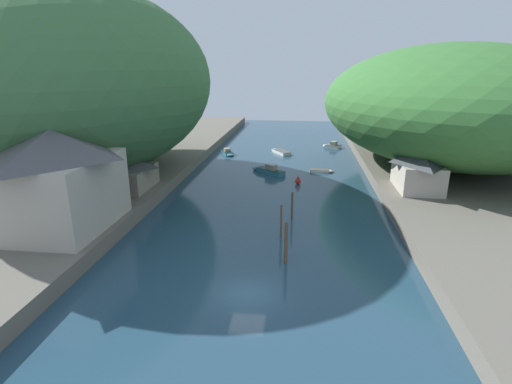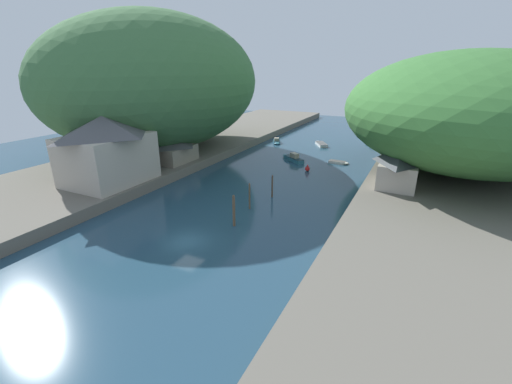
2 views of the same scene
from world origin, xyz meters
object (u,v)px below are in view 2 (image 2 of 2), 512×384
object	(u,v)px
waterfront_building	(106,149)
boat_mid_channel	(372,142)
boat_navy_launch	(339,162)
person_on_quay	(145,171)
right_bank_cottage	(399,166)
boat_far_right_bank	(292,158)
boat_far_upstream	(321,144)
boathouse_shed	(173,150)
channel_buoy_near	(307,168)
boat_open_rowboat	(277,142)

from	to	relation	value
waterfront_building	boat_mid_channel	xyz separation A→B (m)	(27.41, 47.91, -5.65)
boat_navy_launch	person_on_quay	bearing A→B (deg)	-37.21
right_bank_cottage	boat_navy_launch	distance (m)	16.78
boat_far_right_bank	boat_far_upstream	distance (m)	14.91
boat_mid_channel	boathouse_shed	bearing A→B (deg)	170.13
boat_mid_channel	boat_far_upstream	bearing A→B (deg)	149.65
boat_far_upstream	boat_navy_launch	world-z (taller)	boat_far_upstream
boat_far_right_bank	person_on_quay	size ratio (longest dim) A/B	3.32
waterfront_building	boat_far_upstream	distance (m)	45.38
channel_buoy_near	person_on_quay	world-z (taller)	person_on_quay
waterfront_building	boat_navy_launch	distance (m)	38.08
waterfront_building	boat_mid_channel	world-z (taller)	waterfront_building
waterfront_building	boat_far_right_bank	world-z (taller)	waterfront_building
boat_open_rowboat	right_bank_cottage	bearing A→B (deg)	113.43
channel_buoy_near	boat_open_rowboat	bearing A→B (deg)	126.41
right_bank_cottage	boat_far_right_bank	size ratio (longest dim) A/B	1.38
waterfront_building	person_on_quay	size ratio (longest dim) A/B	6.71
boat_far_right_bank	boathouse_shed	bearing A→B (deg)	170.89
boat_open_rowboat	channel_buoy_near	distance (m)	22.00
right_bank_cottage	boathouse_shed	bearing A→B (deg)	-173.94
boat_far_right_bank	boat_far_upstream	size ratio (longest dim) A/B	1.01
boat_far_upstream	boathouse_shed	bearing A→B (deg)	-151.31
boat_open_rowboat	boat_far_upstream	size ratio (longest dim) A/B	0.81
boat_far_right_bank	boat_mid_channel	distance (m)	23.95
boathouse_shed	right_bank_cottage	world-z (taller)	right_bank_cottage
boat_far_right_bank	boat_mid_channel	bearing A→B (deg)	11.02
waterfront_building	channel_buoy_near	bearing A→B (deg)	45.13
boat_mid_channel	person_on_quay	bearing A→B (deg)	178.07
boat_far_right_bank	boat_navy_launch	xyz separation A→B (m)	(8.30, 1.72, -0.27)
boat_far_right_bank	channel_buoy_near	distance (m)	7.13
boathouse_shed	boat_far_upstream	xyz separation A→B (m)	(16.62, 29.26, -3.13)
boat_far_upstream	person_on_quay	distance (m)	40.82
boat_far_upstream	boat_navy_launch	size ratio (longest dim) A/B	1.52
boat_far_right_bank	boat_far_upstream	xyz separation A→B (m)	(1.00, 14.87, -0.17)
boat_mid_channel	boat_far_right_bank	bearing A→B (deg)	179.59
boat_far_right_bank	boat_mid_channel	xyz separation A→B (m)	(10.96, 21.30, -0.07)
boat_far_right_bank	boat_navy_launch	bearing A→B (deg)	-40.08
boat_mid_channel	boat_far_upstream	size ratio (longest dim) A/B	0.74
boathouse_shed	channel_buoy_near	world-z (taller)	boathouse_shed
waterfront_building	boat_navy_launch	world-z (taller)	waterfront_building
person_on_quay	right_bank_cottage	bearing A→B (deg)	-51.31
waterfront_building	channel_buoy_near	world-z (taller)	waterfront_building
waterfront_building	channel_buoy_near	size ratio (longest dim) A/B	9.58
boat_mid_channel	boat_navy_launch	world-z (taller)	boat_mid_channel
right_bank_cottage	boat_navy_launch	size ratio (longest dim) A/B	2.12
waterfront_building	channel_buoy_near	distance (m)	30.49
right_bank_cottage	boat_mid_channel	size ratio (longest dim) A/B	1.89
boat_open_rowboat	channel_buoy_near	bearing A→B (deg)	100.14
boathouse_shed	boat_far_upstream	world-z (taller)	boathouse_shed
boat_far_right_bank	person_on_quay	world-z (taller)	person_on_quay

